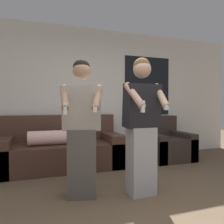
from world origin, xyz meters
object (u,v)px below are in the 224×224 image
Objects in this scene: couch at (61,149)px; person_left at (82,128)px; armchair at (165,144)px; person_right at (142,125)px.

person_left is (0.11, -1.38, 0.51)m from couch.
armchair is 2.49m from person_left.
person_right is (-1.31, -1.52, 0.56)m from armchair.
person_right is at bearing -62.11° from couch.
couch reaches higher than armchair.
armchair is (2.13, -0.03, -0.03)m from couch.
couch is 2.13m from armchair.
armchair is at bearing 33.85° from person_left.
couch is 2.34× the size of armchair.
couch is 1.27× the size of person_right.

